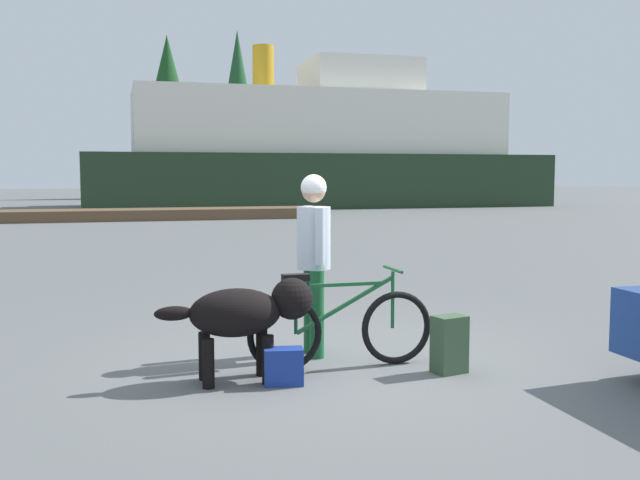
% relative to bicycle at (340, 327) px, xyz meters
% --- Properties ---
extents(ground_plane, '(160.00, 160.00, 0.00)m').
position_rel_bicycle_xyz_m(ground_plane, '(-0.03, 0.19, -0.37)').
color(ground_plane, '#595B5B').
extents(bicycle, '(1.72, 0.44, 0.89)m').
position_rel_bicycle_xyz_m(bicycle, '(0.00, 0.00, 0.00)').
color(bicycle, black).
rests_on(bicycle, ground_plane).
extents(person_cyclist, '(0.32, 0.53, 1.73)m').
position_rel_bicycle_xyz_m(person_cyclist, '(-0.10, 0.52, 0.68)').
color(person_cyclist, '#19592D').
rests_on(person_cyclist, ground_plane).
extents(dog, '(1.33, 0.48, 0.86)m').
position_rel_bicycle_xyz_m(dog, '(-0.88, -0.17, 0.21)').
color(dog, black).
rests_on(dog, ground_plane).
extents(backpack, '(0.32, 0.26, 0.50)m').
position_rel_bicycle_xyz_m(backpack, '(0.88, -0.41, -0.12)').
color(backpack, '#334C33').
rests_on(backpack, ground_plane).
extents(handbag_pannier, '(0.34, 0.23, 0.31)m').
position_rel_bicycle_xyz_m(handbag_pannier, '(-0.60, -0.37, -0.22)').
color(handbag_pannier, navy).
rests_on(handbag_pannier, ground_plane).
extents(dock_pier, '(13.91, 2.06, 0.40)m').
position_rel_bicycle_xyz_m(dock_pier, '(-1.22, 21.99, -0.17)').
color(dock_pier, brown).
rests_on(dock_pier, ground_plane).
extents(ferry_boat, '(23.62, 8.25, 8.28)m').
position_rel_bicycle_xyz_m(ferry_boat, '(8.56, 31.60, 2.50)').
color(ferry_boat, '#1E331E').
rests_on(ferry_boat, ground_plane).
extents(sailboat_moored, '(6.01, 1.68, 8.55)m').
position_rel_bicycle_xyz_m(sailboat_moored, '(9.96, 34.88, 0.15)').
color(sailboat_moored, silver).
rests_on(sailboat_moored, ground_plane).
extents(pine_tree_center, '(4.00, 4.00, 11.16)m').
position_rel_bicycle_xyz_m(pine_tree_center, '(1.76, 45.79, 6.76)').
color(pine_tree_center, '#4C331E').
rests_on(pine_tree_center, ground_plane).
extents(pine_tree_far_right, '(3.42, 3.42, 11.76)m').
position_rel_bicycle_xyz_m(pine_tree_far_right, '(6.63, 45.92, 6.50)').
color(pine_tree_far_right, '#4C331E').
rests_on(pine_tree_far_right, ground_plane).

